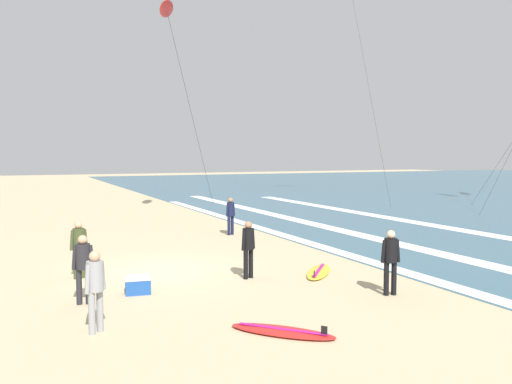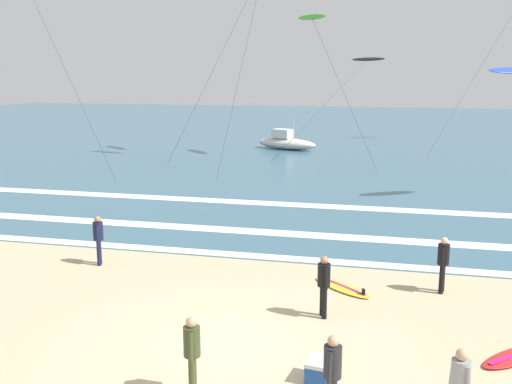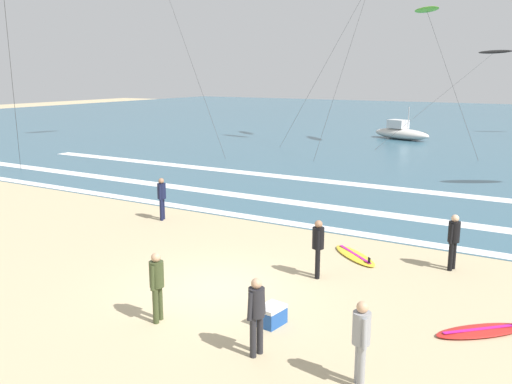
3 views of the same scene
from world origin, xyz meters
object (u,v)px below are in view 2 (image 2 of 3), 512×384
(surfer_left_far, at_px, (192,349))
(offshore_boat, at_px, (286,142))
(surfer_left_near, at_px, (98,236))
(surfer_mid_group, at_px, (324,281))
(surfboard_right_spare, at_px, (342,287))
(cooler_box, at_px, (319,370))
(surfer_background_far, at_px, (443,260))
(surfer_foreground_main, at_px, (332,370))
(kite_lime_distant_high, at_px, (312,18))
(kite_black_far_left, at_px, (368,60))

(surfer_left_far, relative_size, offshore_boat, 0.29)
(surfer_left_near, relative_size, surfer_mid_group, 1.00)
(surfboard_right_spare, bearing_deg, cooler_box, -89.79)
(surfboard_right_spare, xyz_separation_m, offshore_boat, (-7.28, 30.30, 0.51))
(surfer_left_near, distance_m, surfer_mid_group, 7.88)
(surfer_background_far, distance_m, offshore_boat, 31.57)
(surfer_background_far, bearing_deg, offshore_boat, 108.48)
(surfer_mid_group, relative_size, surfboard_right_spare, 0.80)
(offshore_boat, bearing_deg, surfer_left_near, -90.92)
(surfer_left_far, xyz_separation_m, surfer_mid_group, (1.95, 4.26, 0.00))
(surfer_foreground_main, distance_m, surfer_mid_group, 4.49)
(surfer_left_near, bearing_deg, kite_lime_distant_high, 83.41)
(surfer_background_far, height_order, kite_lime_distant_high, kite_lime_distant_high)
(surfer_foreground_main, relative_size, surfer_left_near, 1.00)
(surfer_background_far, relative_size, surfer_left_near, 1.00)
(surfer_left_near, bearing_deg, cooler_box, -35.63)
(offshore_boat, relative_size, cooler_box, 8.18)
(surfer_mid_group, xyz_separation_m, kite_black_far_left, (-1.12, 38.26, 6.16))
(surfboard_right_spare, relative_size, kite_black_far_left, 0.14)
(surfer_mid_group, xyz_separation_m, kite_lime_distant_high, (-4.50, 28.24, 8.81))
(surfer_left_near, distance_m, offshore_boat, 29.94)
(kite_black_far_left, xyz_separation_m, kite_lime_distant_high, (-3.38, -10.02, 2.65))
(surfer_mid_group, distance_m, kite_lime_distant_high, 29.92)
(cooler_box, bearing_deg, kite_lime_distant_high, 98.71)
(surfer_left_near, distance_m, kite_black_far_left, 36.87)
(kite_lime_distant_high, bearing_deg, offshore_boat, 121.00)
(surfer_background_far, xyz_separation_m, kite_black_far_left, (-4.13, 35.80, 6.16))
(surfer_mid_group, height_order, offshore_boat, offshore_boat)
(surfer_left_near, bearing_deg, surfboard_right_spare, -2.70)
(surfer_mid_group, distance_m, offshore_boat, 33.15)
(surfer_left_near, xyz_separation_m, kite_black_far_left, (6.36, 35.79, 6.16))
(surfboard_right_spare, distance_m, kite_black_far_left, 36.87)
(surfer_background_far, bearing_deg, surfer_left_far, -126.43)
(surfer_mid_group, relative_size, cooler_box, 2.39)
(surfer_mid_group, height_order, surfboard_right_spare, surfer_mid_group)
(surfer_left_near, relative_size, cooler_box, 2.39)
(surfer_foreground_main, distance_m, kite_lime_distant_high, 34.23)
(surfer_mid_group, bearing_deg, surfer_left_near, 161.76)
(surfer_mid_group, relative_size, kite_black_far_left, 0.11)
(surfer_background_far, xyz_separation_m, surfer_left_near, (-10.49, 0.01, 0.00))
(surfer_background_far, distance_m, surfer_foreground_main, 7.27)
(surfer_mid_group, distance_m, cooler_box, 3.22)
(surfboard_right_spare, distance_m, cooler_box, 5.22)
(offshore_boat, xyz_separation_m, cooler_box, (7.30, -35.51, -0.33))
(surfer_mid_group, height_order, kite_black_far_left, kite_black_far_left)
(surfboard_right_spare, height_order, kite_lime_distant_high, kite_lime_distant_high)
(surfer_left_far, xyz_separation_m, surfboard_right_spare, (2.23, 6.36, -0.91))
(surfer_foreground_main, distance_m, kite_black_far_left, 43.17)
(surfer_foreground_main, bearing_deg, cooler_box, 106.54)
(surfer_background_far, xyz_separation_m, surfer_left_far, (-4.96, -6.72, 0.00))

